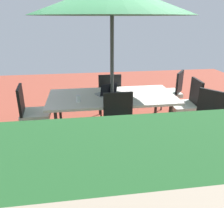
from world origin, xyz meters
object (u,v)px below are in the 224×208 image
(chair_west, at_px, (187,103))
(chair_north, at_px, (120,123))
(chair_northwest, at_px, (206,119))
(chair_south, at_px, (109,94))
(dining_table, at_px, (112,98))
(laptop, at_px, (107,92))
(chair_southwest, at_px, (171,91))
(chair_east, at_px, (32,111))
(cup, at_px, (78,99))
(patio_umbrella, at_px, (112,0))

(chair_west, xyz_separation_m, chair_north, (1.36, 0.67, 0.00))
(chair_northwest, bearing_deg, chair_south, -176.07)
(dining_table, height_order, chair_north, chair_north)
(laptop, bearing_deg, chair_southwest, 179.10)
(chair_east, height_order, chair_northwest, same)
(chair_east, bearing_deg, chair_north, -123.04)
(chair_south, xyz_separation_m, cup, (0.60, 0.94, 0.26))
(dining_table, height_order, chair_south, chair_south)
(chair_west, bearing_deg, cup, -79.87)
(dining_table, distance_m, chair_northwest, 1.53)
(laptop, bearing_deg, chair_northwest, 126.07)
(chair_southwest, height_order, chair_west, same)
(chair_southwest, distance_m, laptop, 1.62)
(chair_northwest, height_order, laptop, chair_northwest)
(chair_south, bearing_deg, chair_northwest, 132.36)
(chair_northwest, bearing_deg, chair_east, -143.50)
(chair_southwest, xyz_separation_m, chair_east, (2.71, 0.71, 0.00))
(dining_table, bearing_deg, chair_west, -179.63)
(dining_table, height_order, laptop, laptop)
(chair_southwest, distance_m, chair_northwest, 1.44)
(chair_south, height_order, chair_north, same)
(laptop, bearing_deg, patio_umbrella, 117.82)
(chair_west, xyz_separation_m, laptop, (1.46, -0.05, 0.25))
(chair_east, bearing_deg, dining_table, -97.15)
(dining_table, xyz_separation_m, chair_north, (-0.02, 0.66, -0.16))
(chair_east, height_order, laptop, chair_east)
(chair_south, bearing_deg, chair_west, 151.94)
(chair_southwest, bearing_deg, patio_umbrella, -24.60)
(patio_umbrella, height_order, chair_south, patio_umbrella)
(chair_south, bearing_deg, dining_table, 86.83)
(cup, bearing_deg, chair_southwest, -153.98)
(patio_umbrella, height_order, chair_west, patio_umbrella)
(dining_table, distance_m, chair_southwest, 1.56)
(chair_southwest, bearing_deg, chair_south, -52.20)
(chair_west, bearing_deg, patio_umbrella, -86.15)
(cup, bearing_deg, chair_west, -173.35)
(chair_south, relative_size, chair_northwest, 1.00)
(chair_northwest, relative_size, chair_north, 1.00)
(chair_south, bearing_deg, chair_east, 27.11)
(chair_south, distance_m, chair_west, 1.51)
(chair_east, relative_size, chair_north, 1.00)
(chair_north, bearing_deg, chair_east, 153.45)
(chair_west, distance_m, cup, 1.97)
(laptop, bearing_deg, chair_south, -126.08)
(chair_west, distance_m, chair_east, 2.71)
(dining_table, xyz_separation_m, chair_south, (-0.04, -0.72, -0.16))
(chair_south, distance_m, laptop, 0.72)
(dining_table, bearing_deg, chair_northwest, 152.15)
(chair_north, bearing_deg, dining_table, 91.47)
(dining_table, bearing_deg, laptop, -36.65)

